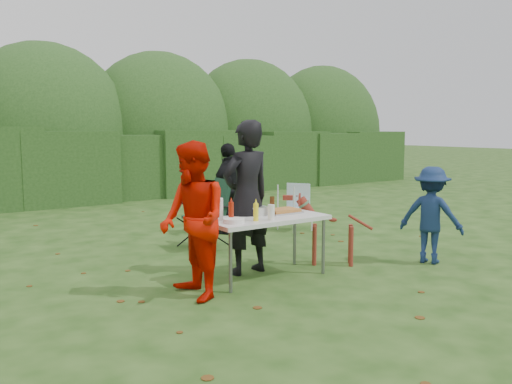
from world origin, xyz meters
TOP-DOWN VIEW (x-y plane):
  - ground at (0.00, 0.00)m, footprint 80.00×80.00m
  - hedge_row at (0.00, 8.00)m, footprint 22.00×1.40m
  - shrub_backdrop at (0.00, 9.60)m, footprint 20.00×2.60m
  - folding_table at (0.12, 0.12)m, footprint 1.50×0.70m
  - person_cook at (0.05, 0.43)m, footprint 0.72×0.51m
  - person_red_jacket at (-0.98, -0.09)m, footprint 0.70×0.87m
  - person_black_puffy at (1.24, 2.70)m, footprint 0.98×0.69m
  - child at (2.35, -0.56)m, footprint 0.78×0.96m
  - dog at (1.22, 0.12)m, footprint 0.96×0.92m
  - camping_chair at (0.32, 1.92)m, footprint 0.75×0.75m
  - lawn_chair at (2.32, 2.26)m, footprint 0.67×0.67m
  - food_tray at (0.47, 0.23)m, footprint 0.45×0.30m
  - focaccia_bread at (0.47, 0.23)m, footprint 0.40×0.26m
  - mustard_bottle at (-0.13, -0.03)m, footprint 0.06×0.06m
  - ketchup_bottle at (-0.37, 0.11)m, footprint 0.06×0.06m
  - beer_bottle at (0.23, 0.14)m, footprint 0.06×0.06m
  - paper_towel_roll at (-0.47, 0.25)m, footprint 0.12×0.12m
  - cup_stack at (0.05, -0.09)m, footprint 0.08×0.08m
  - pasta_bowl at (0.14, 0.32)m, footprint 0.26×0.26m
  - plate_stack at (-0.41, 0.00)m, footprint 0.24×0.24m

SIDE VIEW (x-z plane):
  - ground at x=0.00m, z-range 0.00..0.00m
  - lawn_chair at x=2.32m, z-range 0.00..0.82m
  - dog at x=1.22m, z-range 0.00..0.91m
  - camping_chair at x=0.32m, z-range 0.00..1.05m
  - child at x=2.35m, z-range 0.00..1.29m
  - folding_table at x=0.12m, z-range 0.32..1.06m
  - food_tray at x=0.47m, z-range 0.74..0.76m
  - plate_stack at x=-0.41m, z-range 0.74..0.79m
  - person_black_puffy at x=1.24m, z-range 0.00..1.54m
  - focaccia_bread at x=0.47m, z-range 0.76..0.80m
  - pasta_bowl at x=0.14m, z-range 0.74..0.84m
  - cup_stack at x=0.05m, z-range 0.74..0.92m
  - person_red_jacket at x=-0.98m, z-range 0.00..1.67m
  - mustard_bottle at x=-0.13m, z-range 0.74..0.94m
  - hedge_row at x=0.00m, z-range 0.00..1.70m
  - ketchup_bottle at x=-0.37m, z-range 0.74..0.96m
  - beer_bottle at x=0.23m, z-range 0.74..0.98m
  - paper_towel_roll at x=-0.47m, z-range 0.74..1.00m
  - person_cook at x=0.05m, z-range 0.00..1.90m
  - shrub_backdrop at x=0.00m, z-range 0.00..3.20m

